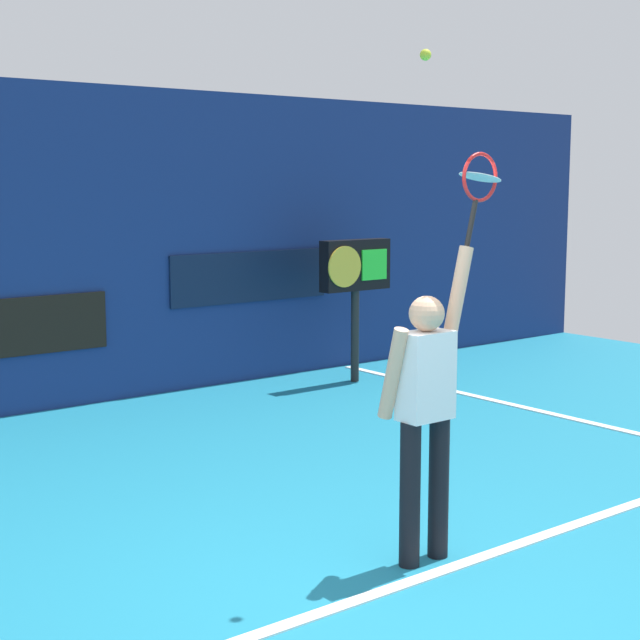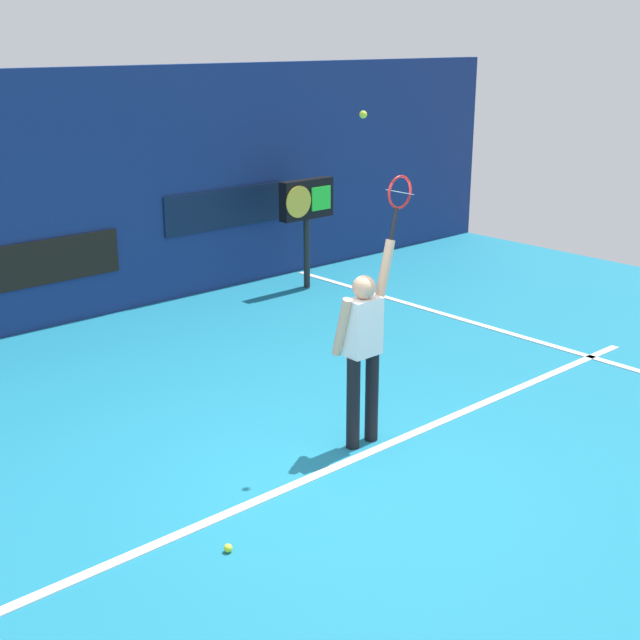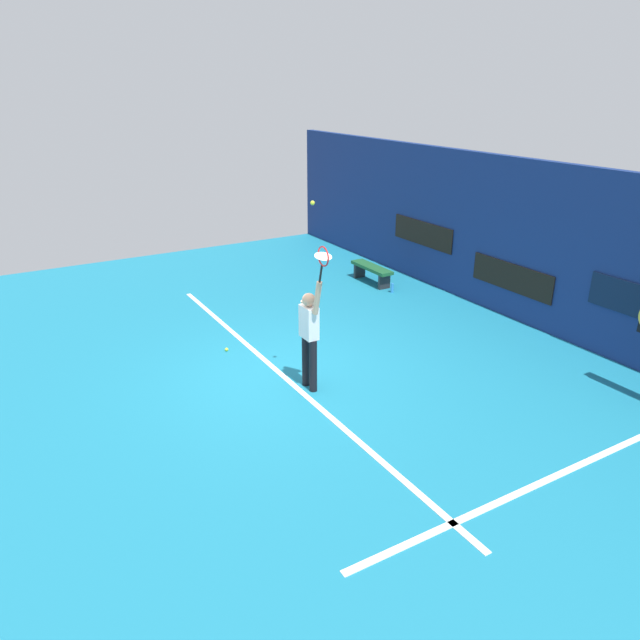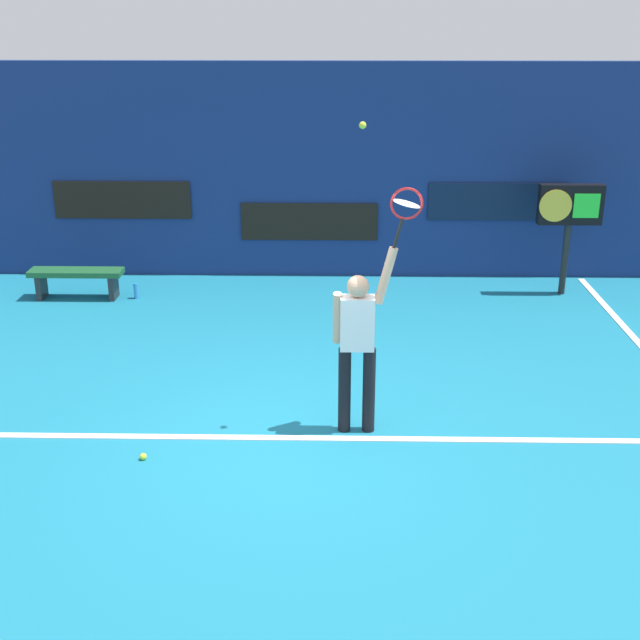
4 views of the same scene
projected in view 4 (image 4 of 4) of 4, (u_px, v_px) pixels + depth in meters
The scene contains 13 objects.
ground_plane at pixel (292, 440), 8.51m from camera, with size 18.00×18.00×0.00m, color teal.
back_wall at pixel (309, 172), 13.27m from camera, with size 18.00×0.20×3.39m, color navy.
sponsor_banner_center at pixel (309, 222), 13.43m from camera, with size 2.20×0.03×0.60m, color black.
sponsor_banner_portside at pixel (122, 200), 13.37m from camera, with size 2.20×0.03×0.60m, color black.
sponsor_banner_starboard at pixel (497, 202), 13.26m from camera, with size 2.20×0.03×0.60m, color #0C1933.
court_baseline at pixel (292, 438), 8.54m from camera, with size 10.00×0.10×0.01m, color white.
tennis_player at pixel (358, 340), 8.37m from camera, with size 0.63×0.31×1.98m.
tennis_racket at pixel (406, 207), 7.88m from camera, with size 0.38×0.27×0.63m.
tennis_ball at pixel (363, 125), 7.69m from camera, with size 0.07×0.07×0.07m, color #CCE033.
scoreboard_clock at pixel (570, 210), 12.44m from camera, with size 0.96×0.20×1.70m.
court_bench at pixel (76, 277), 12.58m from camera, with size 1.40×0.36×0.45m.
water_bottle at pixel (136, 291), 12.64m from camera, with size 0.07×0.07×0.24m, color #338CD8.
spare_ball at pixel (143, 456), 8.13m from camera, with size 0.07×0.07×0.07m, color #CCE033.
Camera 4 is at (0.43, -7.53, 4.13)m, focal length 46.85 mm.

